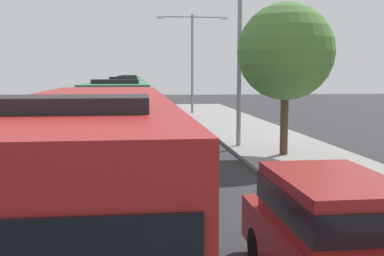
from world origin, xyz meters
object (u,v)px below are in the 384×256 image
at_px(roadside_tree, 286,52).
at_px(bus_rear, 129,87).
at_px(bus_lead, 93,176).
at_px(bus_middle, 125,98).
at_px(streetlamp_far, 192,53).
at_px(bus_second_in_line, 119,113).
at_px(white_suv, 334,234).
at_px(streetlamp_mid, 240,38).
at_px(bus_fourth_in_line, 128,91).

bearing_deg(roadside_tree, bus_rear, 99.27).
relative_size(bus_rear, roadside_tree, 1.75).
height_order(bus_lead, bus_middle, same).
bearing_deg(streetlamp_far, bus_second_in_line, -107.18).
distance_m(bus_lead, streetlamp_far, 31.19).
relative_size(bus_lead, white_suv, 2.32).
height_order(white_suv, streetlamp_mid, streetlamp_mid).
distance_m(bus_lead, bus_rear, 51.42).
height_order(bus_rear, roadside_tree, roadside_tree).
relative_size(bus_lead, bus_rear, 1.01).
xyz_separation_m(bus_lead, bus_rear, (-0.00, 51.42, -0.00)).
bearing_deg(bus_middle, bus_rear, 90.00).
bearing_deg(bus_lead, streetlamp_far, 79.98).
distance_m(bus_lead, roadside_tree, 12.56).
height_order(bus_fourth_in_line, bus_rear, same).
height_order(bus_second_in_line, bus_middle, same).
bearing_deg(white_suv, roadside_tree, 75.69).
xyz_separation_m(bus_rear, white_suv, (3.70, -52.95, -0.66)).
distance_m(bus_second_in_line, bus_rear, 38.35).
distance_m(bus_rear, roadside_tree, 41.75).
bearing_deg(streetlamp_mid, bus_lead, -112.80).
bearing_deg(bus_fourth_in_line, bus_middle, -90.00).
bearing_deg(bus_second_in_line, streetlamp_mid, -2.47).
bearing_deg(bus_lead, roadside_tree, 56.89).
xyz_separation_m(bus_second_in_line, streetlamp_mid, (5.40, -0.23, 3.29)).
height_order(white_suv, roadside_tree, roadside_tree).
bearing_deg(white_suv, bus_middle, 97.76).
relative_size(bus_second_in_line, roadside_tree, 1.74).
relative_size(bus_lead, streetlamp_far, 1.34).
xyz_separation_m(bus_rear, streetlamp_mid, (5.40, -38.58, 3.29)).
relative_size(white_suv, streetlamp_far, 0.58).
xyz_separation_m(bus_middle, white_suv, (3.70, -27.15, -0.66)).
xyz_separation_m(bus_second_in_line, roadside_tree, (6.71, -2.78, 2.59)).
relative_size(bus_lead, streetlamp_mid, 1.35).
xyz_separation_m(bus_lead, bus_second_in_line, (-0.00, 13.08, -0.00)).
bearing_deg(streetlamp_far, streetlamp_mid, -90.00).
height_order(bus_rear, white_suv, bus_rear).
bearing_deg(streetlamp_far, bus_middle, -137.69).
distance_m(bus_lead, bus_second_in_line, 13.08).
relative_size(bus_rear, streetlamp_mid, 1.34).
distance_m(bus_lead, white_suv, 4.05).
height_order(bus_second_in_line, streetlamp_far, streetlamp_far).
relative_size(bus_second_in_line, bus_fourth_in_line, 0.99).
bearing_deg(bus_middle, bus_second_in_line, -90.00).
height_order(bus_rear, streetlamp_mid, streetlamp_mid).
relative_size(white_suv, streetlamp_mid, 0.58).
bearing_deg(bus_second_in_line, bus_lead, -90.00).
distance_m(streetlamp_mid, roadside_tree, 2.95).
relative_size(bus_rear, white_suv, 2.30).
xyz_separation_m(bus_second_in_line, white_suv, (3.70, -14.60, -0.66)).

